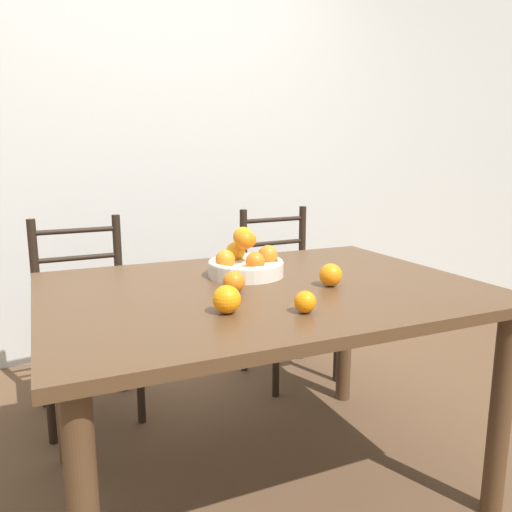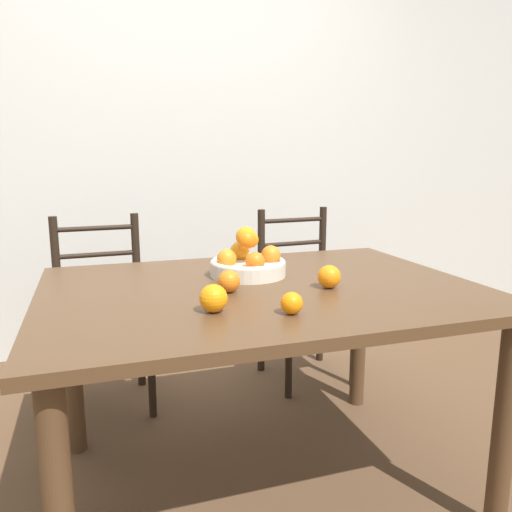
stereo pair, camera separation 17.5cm
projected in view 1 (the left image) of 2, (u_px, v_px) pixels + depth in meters
ground_plane at (263, 484)px, 1.85m from camera, size 12.00×12.00×0.00m
wall_back at (155, 139)px, 3.02m from camera, size 8.00×0.06×2.60m
dining_table at (264, 313)px, 1.73m from camera, size 1.46×1.06×0.76m
fruit_bowl at (246, 262)px, 1.84m from camera, size 0.28×0.28×0.18m
orange_loose_0 at (234, 282)px, 1.61m from camera, size 0.07×0.07×0.07m
orange_loose_1 at (331, 275)px, 1.69m from camera, size 0.08×0.08×0.08m
orange_loose_2 at (227, 299)px, 1.40m from camera, size 0.08×0.08×0.08m
orange_loose_3 at (305, 302)px, 1.40m from camera, size 0.06×0.06×0.06m
chair_left at (85, 320)px, 2.31m from camera, size 0.44×0.42×0.92m
chair_right at (286, 295)px, 2.73m from camera, size 0.45×0.43×0.92m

